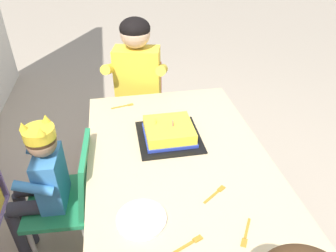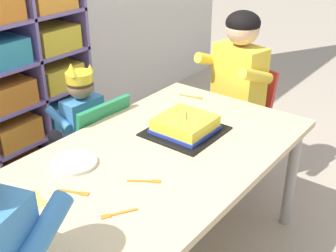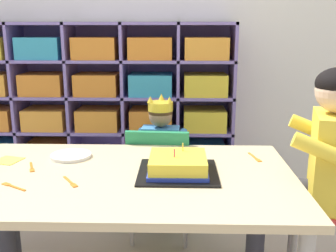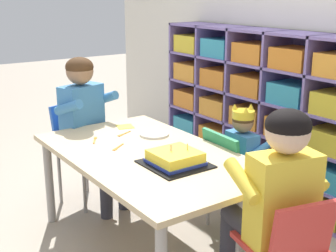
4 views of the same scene
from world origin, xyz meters
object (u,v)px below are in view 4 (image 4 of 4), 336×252
adult_helper_seated (88,116)px  fork_scattered_mid_table (118,147)px  paper_plate_stack (154,134)px  activity_table (149,163)px  guest_at_table_side (275,193)px  classroom_chair_guest_side (286,248)px  fork_beside_plate_stack (251,177)px  child_with_crown (247,152)px  classroom_chair_adult_side (79,141)px  classroom_chair_blue (232,174)px  birthday_cake_on_tray (175,159)px  fork_by_napkin (95,140)px  fork_at_table_front_edge (124,134)px

adult_helper_seated → fork_scattered_mid_table: (0.57, -0.08, -0.06)m
fork_scattered_mid_table → paper_plate_stack: bearing=-20.4°
activity_table → guest_at_table_side: size_ratio=1.38×
activity_table → classroom_chair_guest_side: 0.97m
classroom_chair_guest_side → adult_helper_seated: bearing=-72.6°
fork_scattered_mid_table → fork_beside_plate_stack: bearing=-102.6°
child_with_crown → fork_scattered_mid_table: bearing=70.1°
classroom_chair_adult_side → adult_helper_seated: adult_helper_seated is taller
activity_table → classroom_chair_adult_side: bearing=-176.6°
classroom_chair_blue → classroom_chair_adult_side: classroom_chair_adult_side is taller
child_with_crown → birthday_cake_on_tray: child_with_crown is taller
activity_table → paper_plate_stack: bearing=141.1°
fork_by_napkin → fork_scattered_mid_table: 0.22m
birthday_cake_on_tray → child_with_crown: bearing=98.7°
classroom_chair_guest_side → birthday_cake_on_tray: (-0.72, -0.08, 0.21)m
classroom_chair_adult_side → fork_by_napkin: 0.51m
child_with_crown → classroom_chair_adult_side: (-1.01, -0.70, -0.07)m
child_with_crown → fork_by_napkin: size_ratio=7.11×
activity_table → fork_by_napkin: fork_by_napkin is taller
classroom_chair_adult_side → activity_table: bearing=-104.3°
guest_at_table_side → fork_scattered_mid_table: guest_at_table_side is taller
activity_table → classroom_chair_guest_side: classroom_chair_guest_side is taller
classroom_chair_guest_side → guest_at_table_side: size_ratio=0.66×
fork_by_napkin → fork_beside_plate_stack: same height
child_with_crown → classroom_chair_adult_side: 1.23m
classroom_chair_blue → fork_scattered_mid_table: classroom_chair_blue is taller
birthday_cake_on_tray → fork_by_napkin: size_ratio=2.78×
fork_beside_plate_stack → fork_at_table_front_edge: bearing=86.4°
guest_at_table_side → adult_helper_seated: bearing=-71.4°
child_with_crown → fork_at_table_front_edge: 0.81m
classroom_chair_blue → child_with_crown: size_ratio=0.81×
activity_table → classroom_chair_adult_side: (-0.87, -0.05, -0.09)m
activity_table → fork_at_table_front_edge: size_ratio=11.93×
fork_by_napkin → fork_scattered_mid_table: same height
activity_table → classroom_chair_guest_side: bearing=5.8°
classroom_chair_adult_side → adult_helper_seated: bearing=-90.0°
fork_at_table_front_edge → adult_helper_seated: bearing=79.1°
classroom_chair_adult_side → guest_at_table_side: 1.74m
paper_plate_stack → guest_at_table_side: bearing=-4.7°
guest_at_table_side → fork_at_table_front_edge: bearing=-73.5°
classroom_chair_blue → paper_plate_stack: classroom_chair_blue is taller
classroom_chair_adult_side → fork_at_table_front_edge: (0.47, 0.11, 0.16)m
guest_at_table_side → fork_at_table_front_edge: size_ratio=8.64×
guest_at_table_side → paper_plate_stack: size_ratio=5.57×
adult_helper_seated → fork_at_table_front_edge: 0.37m
fork_scattered_mid_table → adult_helper_seated: bearing=46.6°
classroom_chair_blue → birthday_cake_on_tray: birthday_cake_on_tray is taller
classroom_chair_adult_side → birthday_cake_on_tray: size_ratio=2.21×
birthday_cake_on_tray → fork_beside_plate_stack: bearing=29.8°
birthday_cake_on_tray → fork_beside_plate_stack: (0.36, 0.21, -0.03)m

